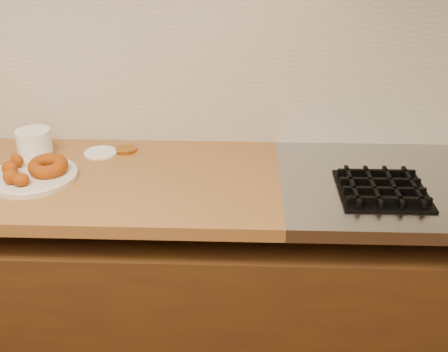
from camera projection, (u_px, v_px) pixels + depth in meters
The scene contains 9 objects.
wall_back at pixel (130, 12), 1.85m from camera, with size 4.00×0.02×2.70m, color #BBA990.
base_cabinet at pixel (133, 304), 2.00m from camera, with size 3.60×0.60×0.77m, color #482E0E.
backsplash at pixel (132, 58), 1.91m from camera, with size 3.60×0.02×0.60m, color #BAB6A7.
donut_plate at pixel (33, 176), 1.75m from camera, with size 0.28×0.28×0.02m, color silver.
ring_donut at pixel (48, 166), 1.75m from camera, with size 0.12×0.12×0.04m, color #9E480D.
fried_dough_chunks at pixel (14, 172), 1.71m from camera, with size 0.12×0.17×0.05m.
plastic_tub at pixel (34, 144), 1.88m from camera, with size 0.11×0.11×0.10m, color white.
tub_lid at pixel (101, 153), 1.93m from camera, with size 0.11×0.11×0.01m, color white.
brass_jar_lid at pixel (126, 150), 1.94m from camera, with size 0.07×0.07×0.01m, color #B06B23.
Camera 1 is at (0.38, 0.11, 1.69)m, focal length 45.00 mm.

